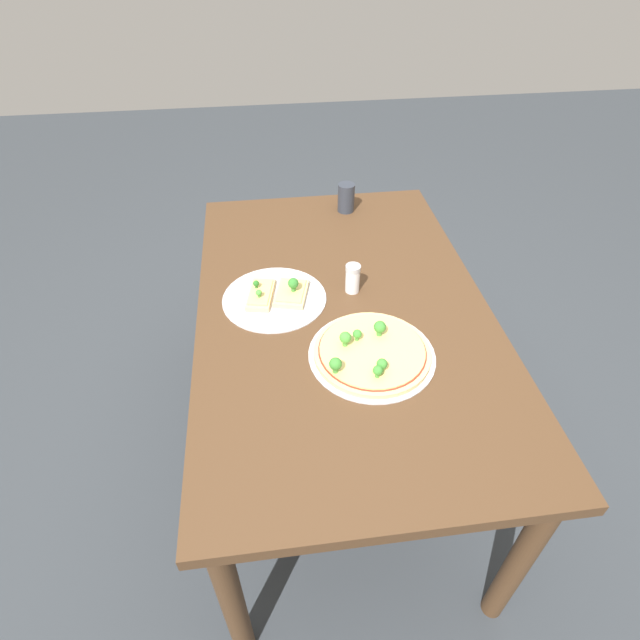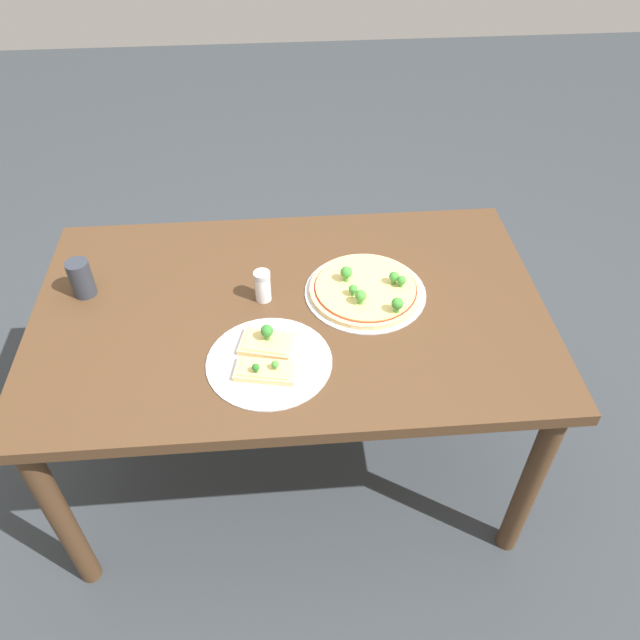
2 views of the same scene
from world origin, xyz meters
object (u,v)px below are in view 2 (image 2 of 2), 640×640
Objects in this scene: pizza_tray_slice at (268,358)px; condiment_shaker at (263,286)px; dining_table at (291,328)px; pizza_tray_whole at (366,290)px; drinking_cup at (81,278)px.

pizza_tray_slice is 0.24m from condiment_shaker.
dining_table is 0.23m from pizza_tray_slice.
pizza_tray_whole is at bearing 0.08° from condiment_shaker.
pizza_tray_whole is at bearing 10.39° from dining_table.
condiment_shaker is at bearing -179.92° from pizza_tray_whole.
drinking_cup is at bearing 149.31° from pizza_tray_slice.
condiment_shaker is at bearing 150.98° from dining_table.
drinking_cup is at bearing 169.71° from dining_table.
drinking_cup reaches higher than condiment_shaker.
pizza_tray_slice is 2.92× the size of drinking_cup.
drinking_cup is (-0.78, 0.06, 0.04)m from pizza_tray_whole.
pizza_tray_slice is at bearing -108.04° from dining_table.
pizza_tray_slice is 3.39× the size of condiment_shaker.
pizza_tray_whole is 0.36m from pizza_tray_slice.
condiment_shaker is (-0.28, -0.00, 0.03)m from pizza_tray_whole.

